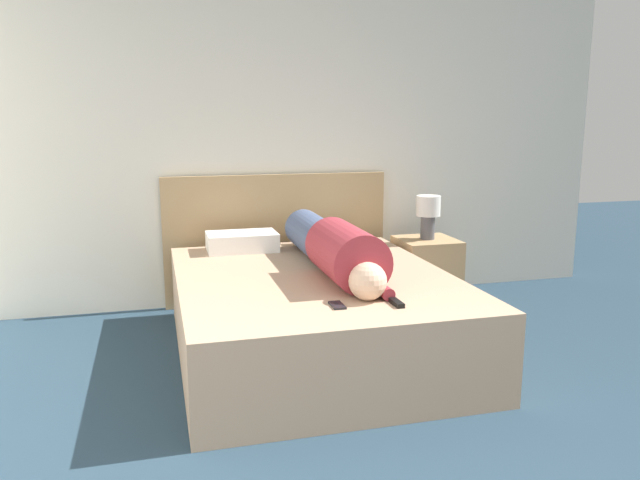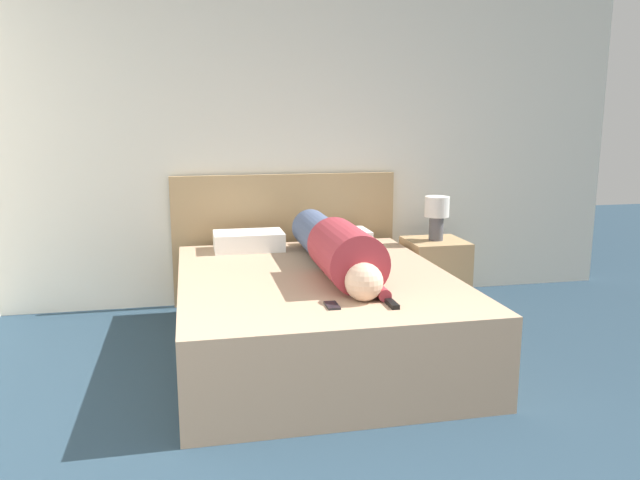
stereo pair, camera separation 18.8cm
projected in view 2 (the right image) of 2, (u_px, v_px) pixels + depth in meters
name	position (u px, v px, depth m)	size (l,w,h in m)	color
wall_back	(286.00, 140.00, 4.94)	(5.61, 0.06, 2.60)	silver
bed	(315.00, 314.00, 3.94)	(1.67, 2.07, 0.51)	tan
headboard	(286.00, 238.00, 5.02)	(1.79, 0.04, 1.03)	tan
nightstand	(434.00, 274.00, 4.87)	(0.44, 0.44, 0.54)	tan
table_lamp	(437.00, 213.00, 4.78)	(0.19, 0.19, 0.34)	#4C4C51
person_lying	(336.00, 248.00, 3.94)	(0.34, 1.59, 0.34)	#DBB293
pillow_near_headboard	(249.00, 241.00, 4.60)	(0.51, 0.31, 0.13)	white
pillow_second	(337.00, 238.00, 4.74)	(0.48, 0.31, 0.12)	white
tv_remote	(392.00, 304.00, 3.25)	(0.04, 0.15, 0.02)	black
cell_phone	(332.00, 305.00, 3.23)	(0.06, 0.13, 0.01)	black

